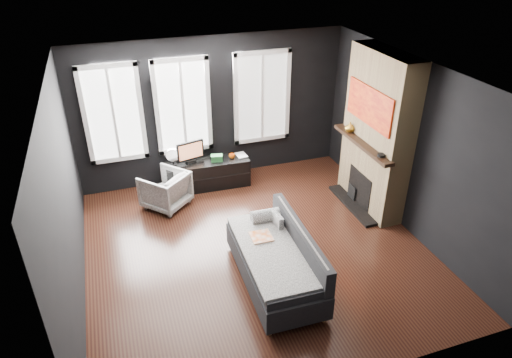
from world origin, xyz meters
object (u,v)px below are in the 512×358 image
object	(u,v)px
mug	(232,155)
book	(237,150)
armchair	(165,188)
mantel_vase	(350,127)
sofa	(274,258)
monitor	(190,151)
media_console	(208,174)

from	to	relation	value
mug	book	distance (m)	0.13
armchair	mug	distance (m)	1.40
mug	mantel_vase	world-z (taller)	mantel_vase
sofa	monitor	world-z (taller)	monitor
media_console	monitor	xyz separation A→B (m)	(-0.29, 0.05, 0.50)
armchair	monitor	xyz separation A→B (m)	(0.57, 0.48, 0.41)
armchair	mantel_vase	size ratio (longest dim) A/B	3.99
monitor	mantel_vase	world-z (taller)	mantel_vase
mug	book	world-z (taller)	book
armchair	mug	bearing A→B (deg)	155.02
sofa	mug	size ratio (longest dim) A/B	17.41
media_console	mug	bearing A→B (deg)	-2.21
sofa	monitor	size ratio (longest dim) A/B	3.64
media_console	mantel_vase	xyz separation A→B (m)	(2.30, -1.05, 1.05)
sofa	mantel_vase	distance (m)	2.88
armchair	mantel_vase	xyz separation A→B (m)	(3.15, -0.62, 0.96)
sofa	media_console	size ratio (longest dim) A/B	1.25
media_console	book	xyz separation A→B (m)	(0.57, 0.00, 0.39)
mug	mantel_vase	xyz separation A→B (m)	(1.83, -1.02, 0.73)
armchair	book	xyz separation A→B (m)	(1.43, 0.44, 0.30)
media_console	mantel_vase	bearing A→B (deg)	-22.60
media_console	monitor	distance (m)	0.58
sofa	media_console	bearing A→B (deg)	96.37
mantel_vase	book	bearing A→B (deg)	148.53
media_console	book	bearing A→B (deg)	2.48
sofa	mug	bearing A→B (deg)	86.97
monitor	mug	bearing A→B (deg)	-20.01
sofa	armchair	bearing A→B (deg)	115.78
monitor	mantel_vase	size ratio (longest dim) A/B	3.00
book	mantel_vase	world-z (taller)	mantel_vase
book	sofa	bearing A→B (deg)	-96.44
media_console	armchair	bearing A→B (deg)	-151.17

